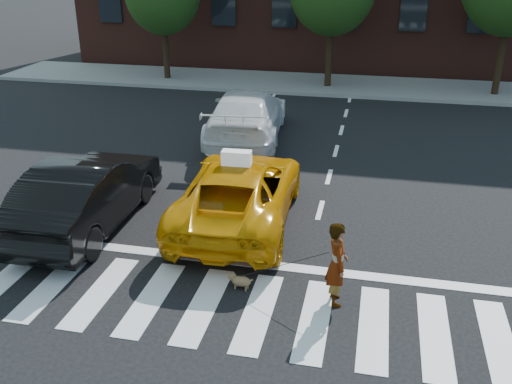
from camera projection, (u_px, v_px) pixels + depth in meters
ground at (204, 305)px, 10.22m from camera, size 120.00×120.00×0.00m
crosswalk at (204, 305)px, 10.22m from camera, size 13.00×2.40×0.01m
stop_line at (227, 260)px, 11.65m from camera, size 12.00×0.30×0.01m
sidewalk_far at (317, 84)px, 25.85m from camera, size 30.00×4.00×0.15m
taxi at (239, 191)px, 13.06m from camera, size 2.68×5.39×1.47m
black_sedan at (87, 193)px, 12.81m from camera, size 1.81×4.96×1.62m
white_suv at (247, 115)px, 18.58m from camera, size 2.80×5.80×1.63m
woman at (337, 264)px, 10.00m from camera, size 0.51×0.66×1.59m
dog at (239, 280)px, 10.66m from camera, size 0.51×0.25×0.29m
taxi_sign at (237, 158)px, 12.52m from camera, size 0.66×0.31×0.32m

